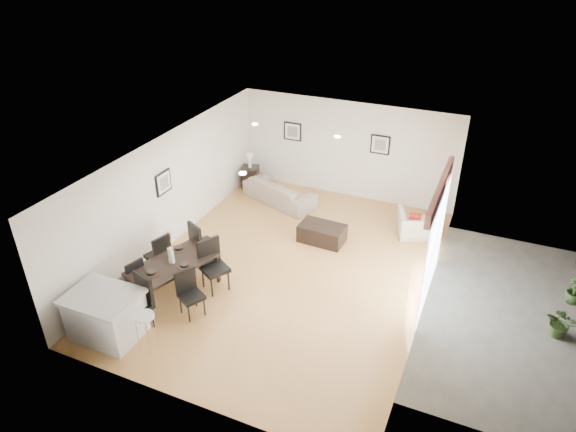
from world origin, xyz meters
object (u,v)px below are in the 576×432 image
at_px(sofa, 280,192).
at_px(armchair, 418,225).
at_px(dining_chair_efar, 212,262).
at_px(dining_chair_wnear, 133,277).
at_px(dining_chair_foot, 200,242).
at_px(side_table, 250,177).
at_px(dining_chair_wfar, 160,253).
at_px(dining_table, 172,266).
at_px(dining_chair_head, 140,299).
at_px(kitchen_island, 106,315).
at_px(dining_chair_enear, 189,290).
at_px(bar_stool, 145,320).
at_px(coffee_table, 322,233).

distance_m(sofa, armchair, 3.86).
bearing_deg(armchair, dining_chair_efar, 27.14).
relative_size(dining_chair_wnear, dining_chair_efar, 0.82).
height_order(dining_chair_foot, side_table, dining_chair_foot).
bearing_deg(dining_chair_wnear, dining_chair_wfar, -165.87).
relative_size(dining_table, side_table, 3.20).
bearing_deg(dining_chair_wfar, dining_chair_head, 40.29).
bearing_deg(armchair, dining_table, 26.00).
height_order(sofa, kitchen_island, kitchen_island).
distance_m(dining_chair_wfar, kitchen_island, 1.99).
distance_m(sofa, side_table, 1.27).
xyz_separation_m(dining_chair_enear, dining_chair_foot, (-0.68, 1.51, 0.06)).
relative_size(dining_chair_foot, bar_stool, 1.39).
bearing_deg(sofa, dining_chair_wfar, 96.67).
xyz_separation_m(armchair, bar_stool, (-3.68, -5.80, 0.34)).
height_order(dining_chair_wnear, dining_chair_head, dining_chair_head).
bearing_deg(dining_chair_wnear, dining_chair_efar, 141.64).
xyz_separation_m(armchair, side_table, (-5.01, 0.82, -0.01)).
bearing_deg(coffee_table, dining_chair_wnear, -124.75).
height_order(dining_table, dining_chair_efar, dining_chair_efar).
relative_size(sofa, dining_chair_foot, 1.99).
height_order(dining_chair_foot, coffee_table, dining_chair_foot).
distance_m(dining_chair_efar, coffee_table, 3.01).
xyz_separation_m(sofa, dining_chair_head, (-0.30, -5.64, 0.31)).
height_order(dining_chair_wfar, dining_chair_foot, dining_chair_foot).
distance_m(dining_chair_wnear, bar_stool, 1.58).
relative_size(dining_table, kitchen_island, 1.51).
relative_size(dining_chair_enear, dining_chair_foot, 0.90).
bearing_deg(armchair, coffee_table, 9.70).
bearing_deg(coffee_table, bar_stool, -106.21).
distance_m(dining_chair_foot, coffee_table, 2.94).
bearing_deg(dining_chair_head, armchair, 69.20).
xyz_separation_m(dining_chair_wnear, dining_chair_efar, (1.27, 0.96, 0.11)).
distance_m(dining_chair_wnear, dining_chair_wfar, 0.89).
xyz_separation_m(coffee_table, bar_stool, (-1.61, -4.64, 0.44)).
bearing_deg(dining_table, dining_chair_wfar, 165.26).
distance_m(side_table, bar_stool, 6.76).
distance_m(sofa, bar_stool, 6.11).
bearing_deg(dining_chair_wnear, kitchen_island, 26.43).
relative_size(dining_chair_wnear, dining_chair_foot, 0.86).
relative_size(dining_chair_efar, coffee_table, 1.03).
distance_m(dining_table, bar_stool, 1.63).
distance_m(sofa, dining_chair_enear, 4.96).
xyz_separation_m(side_table, kitchen_island, (0.43, -6.62, 0.15)).
xyz_separation_m(dining_chair_wnear, side_table, (-0.20, 5.53, -0.20)).
relative_size(dining_chair_wfar, dining_chair_foot, 0.93).
xyz_separation_m(kitchen_island, bar_stool, (0.90, 0.00, 0.19)).
distance_m(dining_chair_wnear, dining_chair_efar, 1.59).
bearing_deg(dining_chair_wfar, dining_chair_wnear, 16.47).
bearing_deg(side_table, sofa, -24.20).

